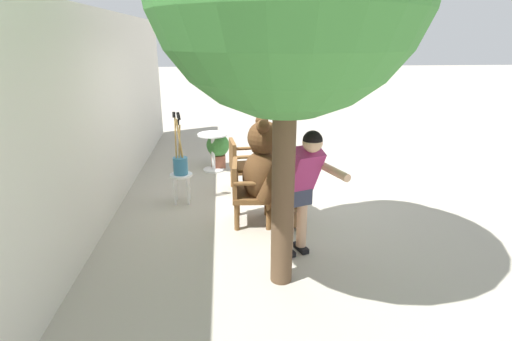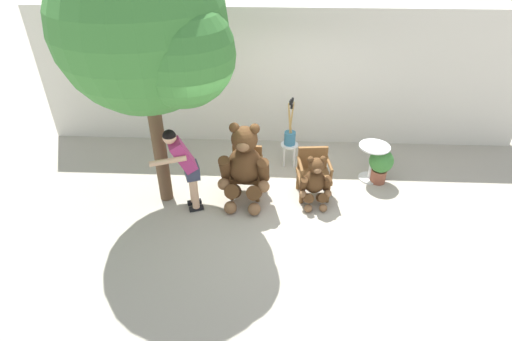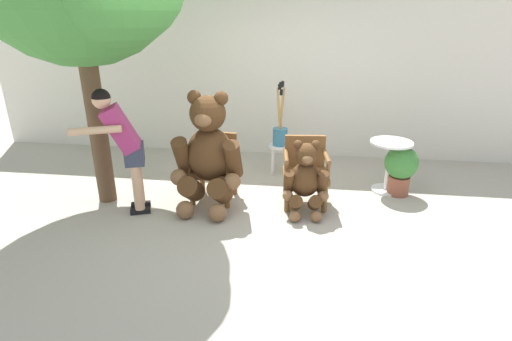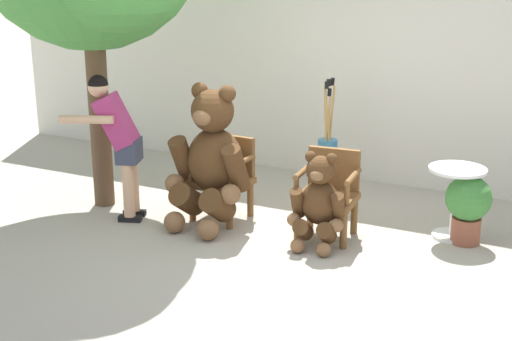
# 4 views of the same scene
# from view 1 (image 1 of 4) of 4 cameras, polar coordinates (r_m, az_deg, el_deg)

# --- Properties ---
(ground_plane) EXTENTS (60.00, 60.00, 0.00)m
(ground_plane) POSITION_cam_1_polar(r_m,az_deg,el_deg) (6.14, 2.36, -4.80)
(ground_plane) COLOR #A8A091
(back_wall) EXTENTS (10.00, 0.16, 2.80)m
(back_wall) POSITION_cam_1_polar(r_m,az_deg,el_deg) (5.93, -21.33, 7.26)
(back_wall) COLOR silver
(back_wall) RESTS_ON ground
(wooden_chair_left) EXTENTS (0.59, 0.55, 0.86)m
(wooden_chair_left) POSITION_cam_1_polar(r_m,az_deg,el_deg) (5.39, -1.18, -2.92)
(wooden_chair_left) COLOR brown
(wooden_chair_left) RESTS_ON ground
(wooden_chair_right) EXTENTS (0.61, 0.57, 0.86)m
(wooden_chair_right) POSITION_cam_1_polar(r_m,az_deg,el_deg) (6.50, -1.85, 0.87)
(wooden_chair_right) COLOR brown
(wooden_chair_right) RESTS_ON ground
(teddy_bear_large) EXTENTS (0.88, 0.85, 1.47)m
(teddy_bear_large) POSITION_cam_1_polar(r_m,az_deg,el_deg) (5.31, 1.61, -0.28)
(teddy_bear_large) COLOR #4C3019
(teddy_bear_large) RESTS_ON ground
(teddy_bear_small) EXTENTS (0.56, 0.54, 0.92)m
(teddy_bear_small) POSITION_cam_1_polar(r_m,az_deg,el_deg) (6.53, 0.69, 0.89)
(teddy_bear_small) COLOR #4C3019
(teddy_bear_small) RESTS_ON ground
(person_visitor) EXTENTS (0.71, 0.65, 1.53)m
(person_visitor) POSITION_cam_1_polar(r_m,az_deg,el_deg) (4.41, 6.56, -1.76)
(person_visitor) COLOR black
(person_visitor) RESTS_ON ground
(white_stool) EXTENTS (0.34, 0.34, 0.46)m
(white_stool) POSITION_cam_1_polar(r_m,az_deg,el_deg) (6.19, -10.60, -1.41)
(white_stool) COLOR white
(white_stool) RESTS_ON ground
(brush_bucket) EXTENTS (0.22, 0.22, 0.95)m
(brush_bucket) POSITION_cam_1_polar(r_m,az_deg,el_deg) (6.09, -10.77, 1.27)
(brush_bucket) COLOR teal
(brush_bucket) RESTS_ON white_stool
(round_side_table) EXTENTS (0.56, 0.56, 0.72)m
(round_side_table) POSITION_cam_1_polar(r_m,az_deg,el_deg) (7.58, -6.16, 3.25)
(round_side_table) COLOR white
(round_side_table) RESTS_ON ground
(potted_plant) EXTENTS (0.44, 0.44, 0.68)m
(potted_plant) POSITION_cam_1_polar(r_m,az_deg,el_deg) (7.73, -5.45, 3.18)
(potted_plant) COLOR brown
(potted_plant) RESTS_ON ground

